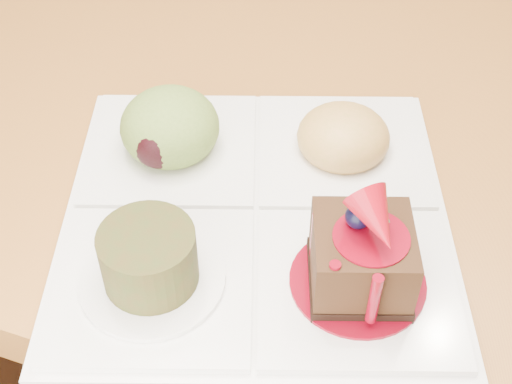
% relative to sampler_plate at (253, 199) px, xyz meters
% --- Properties ---
extents(ground, '(6.00, 6.00, 0.00)m').
position_rel_sampler_plate_xyz_m(ground, '(-0.10, 0.75, -0.77)').
color(ground, '#593019').
extents(sampler_plate, '(0.37, 0.37, 0.11)m').
position_rel_sampler_plate_xyz_m(sampler_plate, '(0.00, 0.00, 0.00)').
color(sampler_plate, white).
rests_on(sampler_plate, dining_table).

